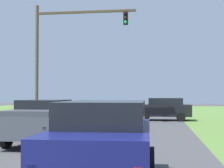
# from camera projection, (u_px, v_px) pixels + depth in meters

# --- Properties ---
(ground_plane) EXTENTS (120.00, 120.00, 0.00)m
(ground_plane) POSITION_uv_depth(u_px,v_px,m) (85.00, 144.00, 13.84)
(ground_plane) COLOR #424244
(red_suv_near) EXTENTS (2.37, 4.58, 1.93)m
(red_suv_near) POSITION_uv_depth(u_px,v_px,m) (104.00, 142.00, 7.44)
(red_suv_near) COLOR navy
(red_suv_near) RESTS_ON ground_plane
(pickup_truck_lead) EXTENTS (2.36, 5.21, 1.84)m
(pickup_truck_lead) POSITION_uv_depth(u_px,v_px,m) (45.00, 120.00, 14.22)
(pickup_truck_lead) COLOR #4C515B
(pickup_truck_lead) RESTS_ON ground_plane
(traffic_light) EXTENTS (7.39, 0.40, 8.59)m
(traffic_light) POSITION_uv_depth(u_px,v_px,m) (60.00, 46.00, 24.18)
(traffic_light) COLOR brown
(traffic_light) RESTS_ON ground_plane
(crossing_suv_far) EXTENTS (4.42, 2.10, 1.77)m
(crossing_suv_far) POSITION_uv_depth(u_px,v_px,m) (163.00, 109.00, 26.45)
(crossing_suv_far) COLOR black
(crossing_suv_far) RESTS_ON ground_plane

